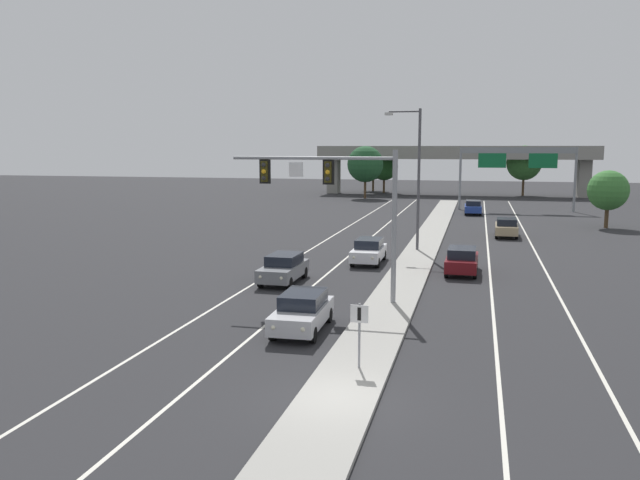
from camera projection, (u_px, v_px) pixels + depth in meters
The scene contains 22 objects.
ground_plane at pixel (337, 401), 19.04m from camera, with size 260.00×260.00×0.00m, color #28282B.
median_island at pixel (405, 279), 36.33m from camera, with size 2.40×110.00×0.15m, color #9E9B93.
lane_stripe_oncoming_center at pixel (348, 257), 44.18m from camera, with size 0.14×100.00×0.01m, color silver.
lane_stripe_receding_center at pixel (489, 262), 41.95m from camera, with size 0.14×100.00×0.01m, color silver.
edge_stripe_left at pixel (302, 255), 44.96m from camera, with size 0.14×100.00×0.01m, color silver.
edge_stripe_right at pixel (542, 265), 41.17m from camera, with size 0.14×100.00×0.01m, color silver.
overhead_signal_mast at pixel (340, 192), 30.42m from camera, with size 8.05×0.44×7.20m.
median_sign_post at pixel (359, 326), 21.30m from camera, with size 0.60×0.10×2.20m.
street_lamp_median at pixel (416, 171), 45.58m from camera, with size 2.58×0.28×10.00m.
car_oncoming_silver at pixel (302, 311), 26.24m from camera, with size 1.91×4.50×1.58m.
car_oncoming_grey at pixel (284, 268), 35.63m from camera, with size 1.84×4.48×1.58m.
car_oncoming_white at pixel (369, 251), 41.61m from camera, with size 1.85×4.48×1.58m.
car_receding_darkred at pixel (462, 260), 38.15m from camera, with size 1.88×4.49×1.58m.
car_receding_tan at pixel (506, 227), 53.81m from camera, with size 1.90×4.50×1.58m.
car_receding_blue at pixel (473, 207), 71.80m from camera, with size 1.91×4.50×1.58m.
highway_sign_gantry at pixel (517, 158), 75.23m from camera, with size 13.28×0.42×7.50m.
overpass_bridge at pixel (454, 158), 99.95m from camera, with size 42.40×6.40×7.65m.
tree_far_right_a at pixel (524, 163), 99.00m from camera, with size 5.34×5.34×7.73m.
tree_far_left_a at pixel (373, 167), 109.66m from camera, with size 4.36×4.36×6.31m.
tree_far_right_c at pixel (608, 190), 59.35m from camera, with size 3.71×3.71×5.36m.
tree_far_left_c at pixel (384, 166), 105.36m from camera, with size 4.57×4.57×6.62m.
tree_far_left_b at pixel (365, 164), 93.71m from camera, with size 5.29×5.29×7.65m.
Camera 1 is at (3.84, -17.75, 7.46)m, focal length 36.06 mm.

